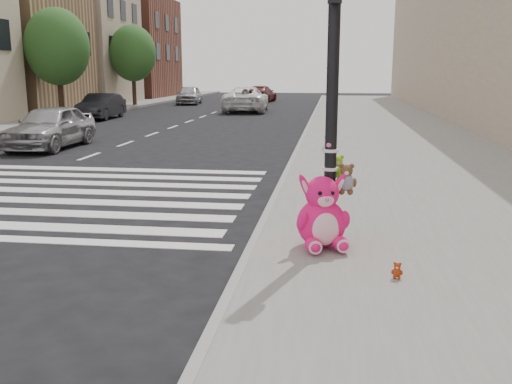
% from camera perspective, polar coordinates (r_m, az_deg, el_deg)
% --- Properties ---
extents(ground, '(120.00, 120.00, 0.00)m').
position_cam_1_polar(ground, '(6.91, -15.40, -9.56)').
color(ground, black).
rests_on(ground, ground).
extents(sidewalk_near, '(7.00, 80.00, 0.14)m').
position_cam_1_polar(sidewalk_near, '(16.25, 16.02, 3.01)').
color(sidewalk_near, slate).
rests_on(sidewalk_near, ground).
extents(curb_edge, '(0.12, 80.00, 0.15)m').
position_cam_1_polar(curb_edge, '(16.11, 3.78, 3.38)').
color(curb_edge, gray).
rests_on(curb_edge, ground).
extents(bld_far_c, '(6.00, 8.00, 8.00)m').
position_cam_1_polar(bld_far_c, '(36.71, -22.59, 13.52)').
color(bld_far_c, '#A37E57').
rests_on(bld_far_c, ground).
extents(bld_far_d, '(6.00, 8.00, 10.00)m').
position_cam_1_polar(bld_far_d, '(44.79, -16.79, 14.78)').
color(bld_far_d, tan).
rests_on(bld_far_d, ground).
extents(bld_far_e, '(6.00, 10.00, 9.00)m').
position_cam_1_polar(bld_far_e, '(55.00, -11.94, 13.90)').
color(bld_far_e, brown).
rests_on(bld_far_e, ground).
extents(signal_pole, '(0.70, 0.49, 4.00)m').
position_cam_1_polar(signal_pole, '(7.73, 7.66, 6.59)').
color(signal_pole, black).
rests_on(signal_pole, sidewalk_near).
extents(tree_far_b, '(3.20, 3.20, 5.44)m').
position_cam_1_polar(tree_far_b, '(31.14, -19.24, 13.54)').
color(tree_far_b, '#382619').
rests_on(tree_far_b, sidewalk_far).
extents(tree_far_c, '(3.20, 3.20, 5.44)m').
position_cam_1_polar(tree_far_c, '(41.29, -12.24, 13.40)').
color(tree_far_c, '#382619').
rests_on(tree_far_c, sidewalk_far).
extents(pink_bunny, '(0.82, 0.90, 1.04)m').
position_cam_1_polar(pink_bunny, '(7.71, 6.63, -2.52)').
color(pink_bunny, '#FF1571').
rests_on(pink_bunny, sidewalk_near).
extents(red_teddy, '(0.15, 0.11, 0.20)m').
position_cam_1_polar(red_teddy, '(6.82, 13.93, -7.62)').
color(red_teddy, '#A23010').
rests_on(red_teddy, sidewalk_near).
extents(car_silver_far, '(1.72, 4.16, 1.41)m').
position_cam_1_polar(car_silver_far, '(19.86, -19.83, 6.18)').
color(car_silver_far, '#A2A2A7').
rests_on(car_silver_far, ground).
extents(car_dark_far, '(1.55, 4.07, 1.33)m').
position_cam_1_polar(car_dark_far, '(31.16, -15.23, 8.28)').
color(car_dark_far, black).
rests_on(car_dark_far, ground).
extents(car_white_near, '(2.86, 5.62, 1.52)m').
position_cam_1_polar(car_white_near, '(35.44, -0.99, 9.26)').
color(car_white_near, white).
rests_on(car_white_near, ground).
extents(car_maroon_near, '(2.27, 4.64, 1.30)m').
position_cam_1_polar(car_maroon_near, '(46.50, 0.53, 9.79)').
color(car_maroon_near, '#5A191B').
rests_on(car_maroon_near, ground).
extents(car_silver_deep, '(2.11, 4.26, 1.40)m').
position_cam_1_polar(car_silver_deep, '(43.76, -6.69, 9.63)').
color(car_silver_deep, '#B1B0B5').
rests_on(car_silver_deep, ground).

